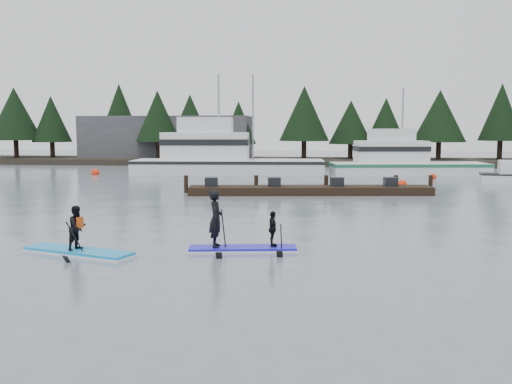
# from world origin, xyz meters

# --- Properties ---
(ground) EXTENTS (160.00, 160.00, 0.00)m
(ground) POSITION_xyz_m (0.00, 0.00, 0.00)
(ground) COLOR slate
(ground) RESTS_ON ground
(far_shore) EXTENTS (70.00, 8.00, 0.60)m
(far_shore) POSITION_xyz_m (0.00, 42.00, 0.30)
(far_shore) COLOR #2D281E
(far_shore) RESTS_ON ground
(treeline) EXTENTS (60.00, 4.00, 8.00)m
(treeline) POSITION_xyz_m (0.00, 42.00, 0.00)
(treeline) COLOR black
(treeline) RESTS_ON ground
(waterfront_building) EXTENTS (18.00, 6.00, 5.00)m
(waterfront_building) POSITION_xyz_m (-14.00, 44.00, 2.50)
(waterfront_building) COLOR #4C4C51
(waterfront_building) RESTS_ON ground
(fishing_boat_large) EXTENTS (15.63, 5.33, 8.93)m
(fishing_boat_large) POSITION_xyz_m (-5.37, 29.19, 0.66)
(fishing_boat_large) COLOR silver
(fishing_boat_large) RESTS_ON ground
(fishing_boat_medium) EXTENTS (12.52, 5.13, 7.56)m
(fishing_boat_medium) POSITION_xyz_m (9.19, 29.53, 0.52)
(fishing_boat_medium) COLOR silver
(fishing_boat_medium) RESTS_ON ground
(floating_dock) EXTENTS (13.59, 3.47, 0.45)m
(floating_dock) POSITION_xyz_m (2.01, 15.07, 0.22)
(floating_dock) COLOR black
(floating_dock) RESTS_ON ground
(buoy_a) EXTENTS (0.62, 0.62, 0.62)m
(buoy_a) POSITION_xyz_m (-15.24, 26.82, 0.00)
(buoy_a) COLOR red
(buoy_a) RESTS_ON ground
(buoy_c) EXTENTS (0.48, 0.48, 0.48)m
(buoy_c) POSITION_xyz_m (10.77, 26.07, 0.00)
(buoy_c) COLOR red
(buoy_c) RESTS_ON ground
(buoy_b) EXTENTS (0.49, 0.49, 0.49)m
(buoy_b) POSITION_xyz_m (-4.65, 20.83, 0.00)
(buoy_b) COLOR red
(buoy_b) RESTS_ON ground
(buoy_d) EXTENTS (0.57, 0.57, 0.57)m
(buoy_d) POSITION_xyz_m (7.73, 19.96, 0.00)
(buoy_d) COLOR red
(buoy_d) RESTS_ON ground
(paddleboard_solo) EXTENTS (3.58, 1.91, 1.85)m
(paddleboard_solo) POSITION_xyz_m (-4.43, -1.01, 0.43)
(paddleboard_solo) COLOR #168DD2
(paddleboard_solo) RESTS_ON ground
(paddleboard_duo) EXTENTS (3.29, 1.40, 2.36)m
(paddleboard_duo) POSITION_xyz_m (0.07, -0.03, 0.62)
(paddleboard_duo) COLOR #1B17DA
(paddleboard_duo) RESTS_ON ground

